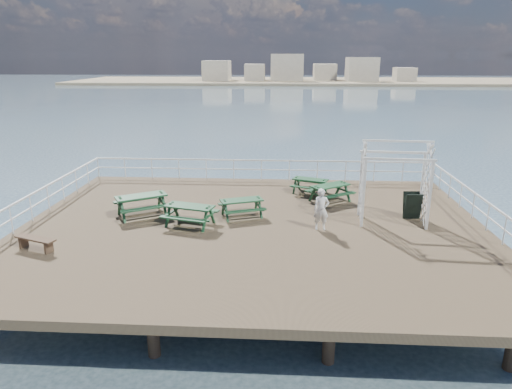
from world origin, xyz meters
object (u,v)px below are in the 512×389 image
object	(u,v)px
picnic_table_a	(141,201)
picnic_table_c	(330,189)
picnic_table_e	(242,204)
picnic_table_b	(310,183)
flat_bench_near	(35,241)
person	(321,209)
picnic_table_d	(190,211)
trellis_arbor	(394,187)

from	to	relation	value
picnic_table_a	picnic_table_c	xyz separation A→B (m)	(7.93, 2.37, -0.06)
picnic_table_e	picnic_table_b	bearing A→B (deg)	29.45
flat_bench_near	person	bearing A→B (deg)	34.58
picnic_table_b	flat_bench_near	distance (m)	12.12
picnic_table_b	picnic_table_e	size ratio (longest dim) A/B	0.96
picnic_table_b	picnic_table_e	xyz separation A→B (m)	(-2.97, -3.53, 0.02)
picnic_table_a	picnic_table_d	size ratio (longest dim) A/B	1.16
picnic_table_c	person	xyz separation A→B (m)	(-0.68, -3.52, 0.23)
trellis_arbor	picnic_table_d	bearing A→B (deg)	-169.80
picnic_table_d	picnic_table_b	bearing A→B (deg)	58.75
picnic_table_b	flat_bench_near	world-z (taller)	picnic_table_b
flat_bench_near	picnic_table_c	bearing A→B (deg)	50.10
picnic_table_a	trellis_arbor	xyz separation A→B (m)	(10.11, -0.17, 0.83)
picnic_table_a	picnic_table_e	bearing A→B (deg)	-29.64
trellis_arbor	flat_bench_near	bearing A→B (deg)	-160.36
picnic_table_d	picnic_table_e	size ratio (longest dim) A/B	1.06
picnic_table_e	trellis_arbor	bearing A→B (deg)	-23.19
picnic_table_c	picnic_table_d	size ratio (longest dim) A/B	1.05
picnic_table_b	trellis_arbor	world-z (taller)	trellis_arbor
picnic_table_a	trellis_arbor	distance (m)	10.15
picnic_table_e	flat_bench_near	size ratio (longest dim) A/B	1.30
picnic_table_e	person	size ratio (longest dim) A/B	1.30
picnic_table_a	person	size ratio (longest dim) A/B	1.61
picnic_table_b	person	bearing A→B (deg)	-67.95
picnic_table_c	picnic_table_e	distance (m)	4.42
trellis_arbor	person	size ratio (longest dim) A/B	2.06
picnic_table_d	trellis_arbor	size ratio (longest dim) A/B	0.67
picnic_table_b	picnic_table_c	world-z (taller)	picnic_table_c
person	picnic_table_b	bearing A→B (deg)	88.74
picnic_table_d	flat_bench_near	xyz separation A→B (m)	(-4.76, -2.67, -0.25)
person	picnic_table_a	bearing A→B (deg)	167.91
picnic_table_c	picnic_table_e	bearing A→B (deg)	176.57
picnic_table_a	picnic_table_e	size ratio (longest dim) A/B	1.24
picnic_table_d	person	distance (m)	5.05
picnic_table_a	picnic_table_b	distance (m)	7.98
trellis_arbor	person	bearing A→B (deg)	-156.95
flat_bench_near	person	distance (m)	10.14
picnic_table_a	picnic_table_c	distance (m)	8.27
picnic_table_a	picnic_table_b	size ratio (longest dim) A/B	1.29
picnic_table_c	picnic_table_d	xyz separation A→B (m)	(-5.72, -3.38, 0.02)
picnic_table_a	person	world-z (taller)	person
flat_bench_near	trellis_arbor	distance (m)	13.19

